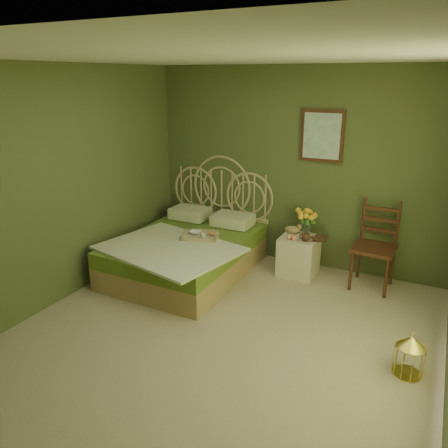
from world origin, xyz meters
The scene contains 13 objects.
floor centered at (0.00, 0.00, 0.00)m, with size 4.50×4.50×0.00m, color #BFB18A.
ceiling centered at (0.00, 0.00, 2.60)m, with size 4.50×4.50×0.00m, color silver.
wall_back centered at (0.00, 2.25, 1.30)m, with size 4.00×4.00×0.00m, color #50582E.
wall_left centered at (-2.00, 0.00, 1.30)m, with size 4.50×4.50×0.00m, color #50582E.
wall_art centered at (0.32, 2.22, 1.75)m, with size 0.54×0.04×0.64m.
bed centered at (-1.10, 1.29, 0.30)m, with size 1.76×2.22×1.37m.
nightstand centered at (0.23, 1.88, 0.34)m, with size 0.46×0.47×0.94m.
chair centered at (1.13, 1.99, 0.59)m, with size 0.49×0.49×1.07m.
birdcage centered at (1.70, 0.33, 0.18)m, with size 0.25×0.25×0.37m.
book_lower centered at (0.40, 1.88, 0.52)m, with size 0.16×0.21×0.02m, color #381E0F.
book_upper centered at (0.40, 1.88, 0.54)m, with size 0.16×0.21×0.02m, color #472819.
cereal_bowl centered at (-0.99, 1.31, 0.55)m, with size 0.15×0.15×0.04m, color white.
coffee_cup centered at (-0.81, 1.20, 0.57)m, with size 0.07×0.07×0.07m, color white.
Camera 1 is at (1.73, -3.22, 2.46)m, focal length 35.00 mm.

